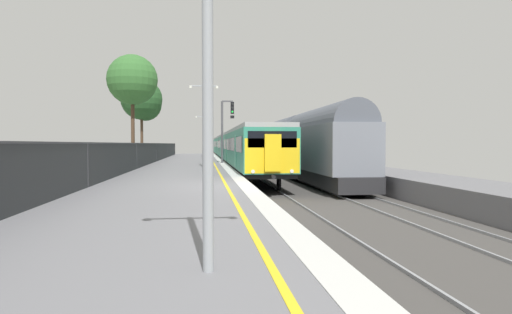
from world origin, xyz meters
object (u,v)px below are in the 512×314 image
(platform_lamp_far, at_px, (204,132))
(background_tree_left, at_px, (132,82))
(platform_lamp_mid, at_px, (204,118))
(platform_lamp_near, at_px, (208,17))
(background_tree_centre, at_px, (143,101))
(commuter_train_at_platform, at_px, (231,147))
(freight_train_adjacent_track, at_px, (273,144))
(signal_gantry, at_px, (225,124))

(platform_lamp_far, height_order, background_tree_left, background_tree_left)
(platform_lamp_mid, height_order, background_tree_left, background_tree_left)
(platform_lamp_near, bearing_deg, background_tree_centre, 98.76)
(commuter_train_at_platform, height_order, background_tree_left, background_tree_left)
(platform_lamp_near, height_order, background_tree_centre, background_tree_centre)
(platform_lamp_near, distance_m, background_tree_centre, 43.25)
(freight_train_adjacent_track, bearing_deg, signal_gantry, -121.87)
(signal_gantry, bearing_deg, background_tree_centre, 124.52)
(signal_gantry, bearing_deg, platform_lamp_mid, -106.40)
(commuter_train_at_platform, bearing_deg, platform_lamp_far, 145.22)
(background_tree_centre, bearing_deg, commuter_train_at_platform, 22.09)
(signal_gantry, xyz_separation_m, platform_lamp_mid, (-1.78, -6.05, 0.11))
(commuter_train_at_platform, height_order, platform_lamp_far, platform_lamp_far)
(commuter_train_at_platform, xyz_separation_m, platform_lamp_near, (-3.26, -46.63, 1.90))
(freight_train_adjacent_track, xyz_separation_m, background_tree_centre, (-13.84, 3.32, 4.65))
(signal_gantry, relative_size, platform_lamp_mid, 0.92)
(commuter_train_at_platform, distance_m, background_tree_left, 19.01)
(commuter_train_at_platform, xyz_separation_m, platform_lamp_mid, (-3.26, -22.18, 2.08))
(freight_train_adjacent_track, distance_m, signal_gantry, 10.52)
(background_tree_left, bearing_deg, platform_lamp_mid, -47.69)
(commuter_train_at_platform, distance_m, platform_lamp_mid, 22.52)
(platform_lamp_near, bearing_deg, platform_lamp_mid, 90.00)
(commuter_train_at_platform, height_order, freight_train_adjacent_track, freight_train_adjacent_track)
(platform_lamp_near, distance_m, platform_lamp_mid, 24.45)
(freight_train_adjacent_track, xyz_separation_m, platform_lamp_far, (-7.27, 9.58, 1.46))
(signal_gantry, relative_size, background_tree_centre, 0.60)
(commuter_train_at_platform, distance_m, platform_lamp_near, 46.78)
(commuter_train_at_platform, bearing_deg, background_tree_centre, -157.91)
(freight_train_adjacent_track, relative_size, signal_gantry, 9.83)
(platform_lamp_far, relative_size, background_tree_centre, 0.59)
(commuter_train_at_platform, height_order, platform_lamp_mid, platform_lamp_mid)
(background_tree_left, bearing_deg, platform_lamp_far, 72.16)
(commuter_train_at_platform, height_order, background_tree_centre, background_tree_centre)
(background_tree_centre, bearing_deg, platform_lamp_near, -81.24)
(platform_lamp_mid, height_order, background_tree_centre, background_tree_centre)
(freight_train_adjacent_track, bearing_deg, background_tree_left, -147.02)
(platform_lamp_near, bearing_deg, platform_lamp_far, 90.00)
(background_tree_left, height_order, background_tree_centre, background_tree_left)
(platform_lamp_far, distance_m, background_tree_left, 19.32)
(signal_gantry, height_order, background_tree_left, background_tree_left)
(freight_train_adjacent_track, height_order, platform_lamp_near, platform_lamp_near)
(commuter_train_at_platform, relative_size, platform_lamp_mid, 11.19)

